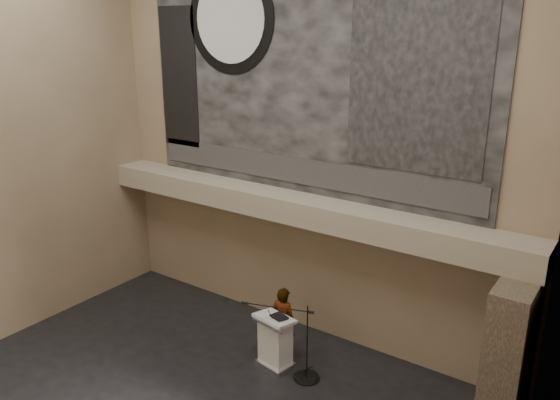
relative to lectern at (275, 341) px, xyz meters
The scene contains 17 objects.
wall_back 4.08m from the lectern, 106.24° to the left, with size 10.00×0.02×8.50m, color #7A6A4D.
wall_right 6.29m from the lectern, 27.42° to the right, with size 0.02×8.00×8.50m, color #7A6A4D.
soffit 2.75m from the lectern, 111.00° to the left, with size 10.00×0.80×0.50m, color gray.
sprinkler_left 3.21m from the lectern, 149.91° to the left, with size 0.04×0.04×0.06m, color #B2893D.
sprinkler_right 2.82m from the lectern, 40.41° to the left, with size 0.04×0.04×0.06m, color #B2893D.
banner 5.42m from the lectern, 106.52° to the left, with size 8.00×0.05×5.00m, color black.
banner_text_strip 3.51m from the lectern, 106.91° to the left, with size 7.76×0.02×0.55m, color #2D2D2D.
banner_clock_rim 6.75m from the lectern, 145.19° to the left, with size 2.30×2.30×0.02m, color black.
banner_clock_face 6.74m from the lectern, 145.53° to the left, with size 1.84×1.84×0.02m, color silver.
banner_building_print 5.81m from the lectern, 39.61° to the left, with size 2.60×0.02×3.60m, color black.
banner_brick_print 6.41m from the lectern, 157.77° to the left, with size 1.10×0.02×3.20m, color black.
stone_pier 4.32m from the lectern, 10.96° to the left, with size 0.60×1.40×2.70m, color #3F3327.
lectern is the anchor object (origin of this frame).
binder 0.57m from the lectern, ahead, with size 0.31×0.25×0.04m, color black.
papers 0.56m from the lectern, behind, with size 0.19×0.26×0.01m, color silver.
speaker_person 0.52m from the lectern, 105.07° to the left, with size 0.54×0.36×1.49m, color white.
mic_stand 0.77m from the lectern, ahead, with size 1.51×0.70×1.57m.
Camera 1 is at (6.02, -5.41, 6.53)m, focal length 35.00 mm.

